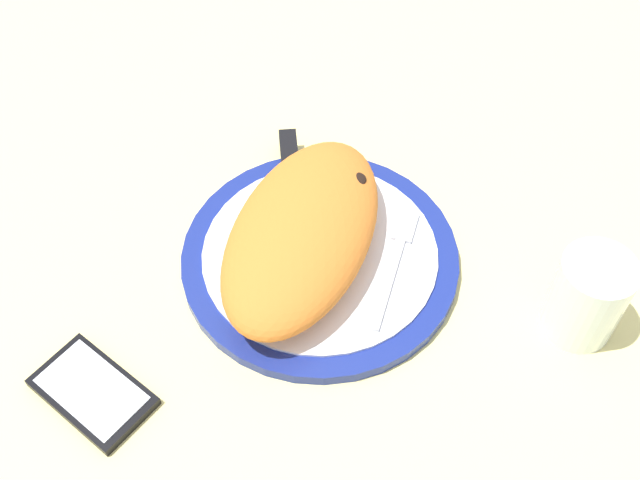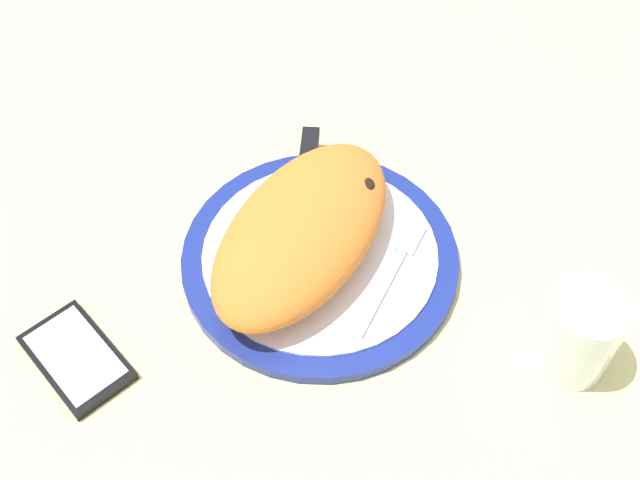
{
  "view_description": "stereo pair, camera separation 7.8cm",
  "coord_description": "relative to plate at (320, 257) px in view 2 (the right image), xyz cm",
  "views": [
    {
      "loc": [
        -44.9,
        -17.17,
        65.38
      ],
      "look_at": [
        0.0,
        0.0,
        3.69
      ],
      "focal_mm": 43.3,
      "sensor_mm": 36.0,
      "label": 1
    },
    {
      "loc": [
        -41.53,
        -24.22,
        65.38
      ],
      "look_at": [
        0.0,
        0.0,
        3.69
      ],
      "focal_mm": 43.3,
      "sensor_mm": 36.0,
      "label": 2
    }
  ],
  "objects": [
    {
      "name": "ground_plane",
      "position": [
        0.0,
        0.0,
        -2.31
      ],
      "size": [
        150.0,
        150.0,
        3.0
      ],
      "primitive_type": "cube",
      "color": "#E5D684"
    },
    {
      "name": "plate",
      "position": [
        0.0,
        0.0,
        0.0
      ],
      "size": [
        28.87,
        28.87,
        1.69
      ],
      "color": "navy",
      "rests_on": "ground_plane"
    },
    {
      "name": "calzone",
      "position": [
        -0.77,
        1.6,
        4.2
      ],
      "size": [
        26.31,
        14.38,
        6.63
      ],
      "color": "orange",
      "rests_on": "plate"
    },
    {
      "name": "fork",
      "position": [
        2.12,
        -7.58,
        1.08
      ],
      "size": [
        15.4,
        2.67,
        0.4
      ],
      "color": "silver",
      "rests_on": "plate"
    },
    {
      "name": "knife",
      "position": [
        7.18,
        6.03,
        1.36
      ],
      "size": [
        22.07,
        12.09,
        1.2
      ],
      "color": "silver",
      "rests_on": "plate"
    },
    {
      "name": "smartphone",
      "position": [
        -21.87,
        14.16,
        -0.24
      ],
      "size": [
        9.68,
        12.63,
        1.16
      ],
      "color": "black",
      "rests_on": "ground_plane"
    },
    {
      "name": "water_glass",
      "position": [
        1.89,
        -26.3,
        3.39
      ],
      "size": [
        7.06,
        7.06,
        9.48
      ],
      "color": "silver",
      "rests_on": "ground_plane"
    }
  ]
}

